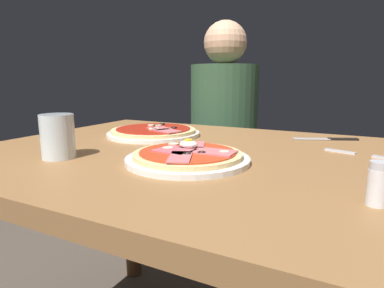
{
  "coord_description": "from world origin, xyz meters",
  "views": [
    {
      "loc": [
        0.38,
        -0.74,
        0.92
      ],
      "look_at": [
        0.03,
        -0.06,
        0.76
      ],
      "focal_mm": 30.52,
      "sensor_mm": 36.0,
      "label": 1
    }
  ],
  "objects_px": {
    "diner_person": "(223,152)",
    "fork": "(352,153)",
    "salt_shaker": "(378,184)",
    "knife": "(330,139)",
    "pizza_foreground": "(188,157)",
    "water_glass_near": "(58,139)",
    "pizza_across_left": "(154,132)",
    "dining_table": "(193,191)"
  },
  "relations": [
    {
      "from": "diner_person",
      "to": "fork",
      "type": "bearing_deg",
      "value": 134.81
    },
    {
      "from": "salt_shaker",
      "to": "knife",
      "type": "bearing_deg",
      "value": 101.32
    },
    {
      "from": "pizza_foreground",
      "to": "fork",
      "type": "distance_m",
      "value": 0.42
    },
    {
      "from": "knife",
      "to": "fork",
      "type": "bearing_deg",
      "value": -70.15
    },
    {
      "from": "pizza_foreground",
      "to": "water_glass_near",
      "type": "distance_m",
      "value": 0.31
    },
    {
      "from": "pizza_across_left",
      "to": "knife",
      "type": "bearing_deg",
      "value": 19.28
    },
    {
      "from": "salt_shaker",
      "to": "diner_person",
      "type": "bearing_deg",
      "value": 123.42
    },
    {
      "from": "water_glass_near",
      "to": "salt_shaker",
      "type": "relative_size",
      "value": 1.55
    },
    {
      "from": "salt_shaker",
      "to": "dining_table",
      "type": "bearing_deg",
      "value": 153.12
    },
    {
      "from": "salt_shaker",
      "to": "diner_person",
      "type": "height_order",
      "value": "diner_person"
    },
    {
      "from": "knife",
      "to": "pizza_foreground",
      "type": "bearing_deg",
      "value": -120.73
    },
    {
      "from": "diner_person",
      "to": "dining_table",
      "type": "bearing_deg",
      "value": 105.64
    },
    {
      "from": "dining_table",
      "to": "knife",
      "type": "bearing_deg",
      "value": 47.08
    },
    {
      "from": "dining_table",
      "to": "knife",
      "type": "xyz_separation_m",
      "value": [
        0.31,
        0.33,
        0.11
      ]
    },
    {
      "from": "pizza_across_left",
      "to": "diner_person",
      "type": "bearing_deg",
      "value": 88.33
    },
    {
      "from": "pizza_across_left",
      "to": "salt_shaker",
      "type": "distance_m",
      "value": 0.73
    },
    {
      "from": "knife",
      "to": "salt_shaker",
      "type": "xyz_separation_m",
      "value": [
        0.11,
        -0.54,
        0.03
      ]
    },
    {
      "from": "pizza_across_left",
      "to": "fork",
      "type": "height_order",
      "value": "pizza_across_left"
    },
    {
      "from": "pizza_foreground",
      "to": "water_glass_near",
      "type": "xyz_separation_m",
      "value": [
        -0.29,
        -0.11,
        0.03
      ]
    },
    {
      "from": "water_glass_near",
      "to": "salt_shaker",
      "type": "distance_m",
      "value": 0.66
    },
    {
      "from": "diner_person",
      "to": "pizza_foreground",
      "type": "bearing_deg",
      "value": 106.47
    },
    {
      "from": "pizza_across_left",
      "to": "fork",
      "type": "xyz_separation_m",
      "value": [
        0.59,
        0.0,
        -0.01
      ]
    },
    {
      "from": "pizza_foreground",
      "to": "salt_shaker",
      "type": "xyz_separation_m",
      "value": [
        0.37,
        -0.1,
        0.02
      ]
    },
    {
      "from": "fork",
      "to": "diner_person",
      "type": "bearing_deg",
      "value": 134.81
    },
    {
      "from": "water_glass_near",
      "to": "fork",
      "type": "relative_size",
      "value": 0.67
    },
    {
      "from": "pizza_foreground",
      "to": "water_glass_near",
      "type": "bearing_deg",
      "value": -160.05
    },
    {
      "from": "pizza_across_left",
      "to": "salt_shaker",
      "type": "xyz_separation_m",
      "value": [
        0.63,
        -0.35,
        0.02
      ]
    },
    {
      "from": "dining_table",
      "to": "knife",
      "type": "relative_size",
      "value": 6.17
    },
    {
      "from": "fork",
      "to": "water_glass_near",
      "type": "bearing_deg",
      "value": -149.6
    },
    {
      "from": "dining_table",
      "to": "water_glass_near",
      "type": "height_order",
      "value": "water_glass_near"
    },
    {
      "from": "fork",
      "to": "salt_shaker",
      "type": "distance_m",
      "value": 0.36
    },
    {
      "from": "pizza_foreground",
      "to": "salt_shaker",
      "type": "bearing_deg",
      "value": -14.94
    },
    {
      "from": "knife",
      "to": "salt_shaker",
      "type": "height_order",
      "value": "salt_shaker"
    },
    {
      "from": "water_glass_near",
      "to": "diner_person",
      "type": "xyz_separation_m",
      "value": [
        0.04,
        0.94,
        -0.22
      ]
    },
    {
      "from": "water_glass_near",
      "to": "knife",
      "type": "distance_m",
      "value": 0.78
    },
    {
      "from": "dining_table",
      "to": "salt_shaker",
      "type": "xyz_separation_m",
      "value": [
        0.41,
        -0.21,
        0.14
      ]
    },
    {
      "from": "knife",
      "to": "diner_person",
      "type": "distance_m",
      "value": 0.67
    },
    {
      "from": "fork",
      "to": "pizza_across_left",
      "type": "bearing_deg",
      "value": -179.91
    },
    {
      "from": "salt_shaker",
      "to": "fork",
      "type": "bearing_deg",
      "value": 96.71
    },
    {
      "from": "pizza_foreground",
      "to": "pizza_across_left",
      "type": "relative_size",
      "value": 0.92
    },
    {
      "from": "water_glass_near",
      "to": "knife",
      "type": "height_order",
      "value": "water_glass_near"
    },
    {
      "from": "pizza_foreground",
      "to": "knife",
      "type": "xyz_separation_m",
      "value": [
        0.26,
        0.44,
        -0.01
      ]
    }
  ]
}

